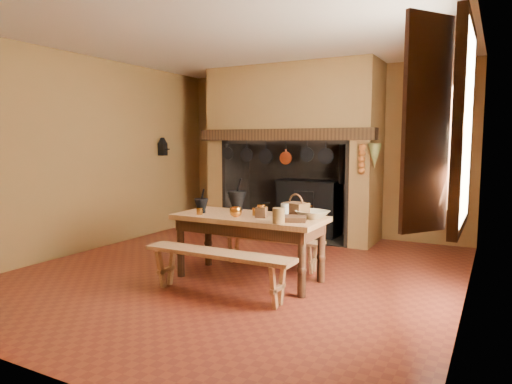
% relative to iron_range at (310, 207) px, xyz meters
% --- Properties ---
extents(floor, '(5.50, 5.50, 0.00)m').
position_rel_iron_range_xyz_m(floor, '(0.04, -2.45, -0.48)').
color(floor, maroon).
rests_on(floor, ground).
extents(ceiling, '(5.50, 5.50, 0.00)m').
position_rel_iron_range_xyz_m(ceiling, '(0.04, -2.45, 2.32)').
color(ceiling, silver).
rests_on(ceiling, back_wall).
extents(back_wall, '(5.00, 0.02, 2.80)m').
position_rel_iron_range_xyz_m(back_wall, '(0.04, 0.30, 0.92)').
color(back_wall, olive).
rests_on(back_wall, floor).
extents(wall_left, '(0.02, 5.50, 2.80)m').
position_rel_iron_range_xyz_m(wall_left, '(-2.46, -2.45, 0.92)').
color(wall_left, olive).
rests_on(wall_left, floor).
extents(wall_right, '(0.02, 5.50, 2.80)m').
position_rel_iron_range_xyz_m(wall_right, '(2.54, -2.45, 0.92)').
color(wall_right, olive).
rests_on(wall_right, floor).
extents(wall_front, '(5.00, 0.02, 2.80)m').
position_rel_iron_range_xyz_m(wall_front, '(0.04, -5.20, 0.92)').
color(wall_front, olive).
rests_on(wall_front, floor).
extents(chimney_breast, '(2.95, 0.96, 2.80)m').
position_rel_iron_range_xyz_m(chimney_breast, '(-0.26, -0.14, 1.33)').
color(chimney_breast, olive).
rests_on(chimney_breast, floor).
extents(iron_range, '(1.12, 0.55, 1.60)m').
position_rel_iron_range_xyz_m(iron_range, '(0.00, 0.00, 0.00)').
color(iron_range, black).
rests_on(iron_range, floor).
extents(hearth_pans, '(0.51, 0.62, 0.20)m').
position_rel_iron_range_xyz_m(hearth_pans, '(-1.01, -0.23, -0.39)').
color(hearth_pans, '#C17C2C').
rests_on(hearth_pans, floor).
extents(hanging_pans, '(1.92, 0.29, 0.27)m').
position_rel_iron_range_xyz_m(hanging_pans, '(-0.30, -0.64, 0.88)').
color(hanging_pans, black).
rests_on(hanging_pans, chimney_breast).
extents(onion_string, '(0.12, 0.10, 0.46)m').
position_rel_iron_range_xyz_m(onion_string, '(1.04, -0.66, 0.85)').
color(onion_string, '#994F1C').
rests_on(onion_string, chimney_breast).
extents(herb_bunch, '(0.20, 0.20, 0.35)m').
position_rel_iron_range_xyz_m(herb_bunch, '(1.22, -0.66, 0.90)').
color(herb_bunch, brown).
rests_on(herb_bunch, chimney_breast).
extents(window, '(0.39, 1.75, 1.76)m').
position_rel_iron_range_xyz_m(window, '(2.39, -2.85, 1.22)').
color(window, white).
rests_on(window, wall_right).
extents(wall_coffee_mill, '(0.23, 0.16, 0.31)m').
position_rel_iron_range_xyz_m(wall_coffee_mill, '(-2.38, -0.90, 1.03)').
color(wall_coffee_mill, black).
rests_on(wall_coffee_mill, wall_left).
extents(work_table, '(1.72, 0.76, 0.74)m').
position_rel_iron_range_xyz_m(work_table, '(0.30, -2.63, 0.14)').
color(work_table, tan).
rests_on(work_table, floor).
extents(bench_front, '(1.66, 0.29, 0.47)m').
position_rel_iron_range_xyz_m(bench_front, '(0.30, -3.30, -0.13)').
color(bench_front, tan).
rests_on(bench_front, floor).
extents(bench_back, '(1.36, 0.24, 0.38)m').
position_rel_iron_range_xyz_m(bench_back, '(0.30, -2.07, -0.20)').
color(bench_back, tan).
rests_on(bench_back, floor).
extents(mortar_large, '(0.24, 0.24, 0.40)m').
position_rel_iron_range_xyz_m(mortar_large, '(-0.02, -2.37, 0.39)').
color(mortar_large, black).
rests_on(mortar_large, work_table).
extents(mortar_small, '(0.17, 0.17, 0.29)m').
position_rel_iron_range_xyz_m(mortar_small, '(-0.29, -2.74, 0.35)').
color(mortar_small, black).
rests_on(mortar_small, work_table).
extents(coffee_grinder, '(0.17, 0.14, 0.18)m').
position_rel_iron_range_xyz_m(coffee_grinder, '(0.49, -2.70, 0.33)').
color(coffee_grinder, '#321910').
rests_on(coffee_grinder, work_table).
extents(brass_mug_a, '(0.09, 0.09, 0.08)m').
position_rel_iron_range_xyz_m(brass_mug_a, '(-0.23, -2.85, 0.30)').
color(brass_mug_a, '#C17C2C').
rests_on(brass_mug_a, work_table).
extents(brass_mug_b, '(0.08, 0.08, 0.09)m').
position_rel_iron_range_xyz_m(brass_mug_b, '(0.36, -2.60, 0.30)').
color(brass_mug_b, '#C17C2C').
rests_on(brass_mug_b, work_table).
extents(mixing_bowl, '(0.42, 0.42, 0.08)m').
position_rel_iron_range_xyz_m(mixing_bowl, '(1.00, -2.47, 0.30)').
color(mixing_bowl, '#BBB290').
rests_on(mixing_bowl, work_table).
extents(stoneware_crock, '(0.15, 0.15, 0.16)m').
position_rel_iron_range_xyz_m(stoneware_crock, '(0.81, -2.94, 0.34)').
color(stoneware_crock, brown).
rests_on(stoneware_crock, work_table).
extents(glass_jar, '(0.12, 0.12, 0.16)m').
position_rel_iron_range_xyz_m(glass_jar, '(0.72, -2.58, 0.34)').
color(glass_jar, beige).
rests_on(glass_jar, work_table).
extents(wicker_basket, '(0.31, 0.26, 0.25)m').
position_rel_iron_range_xyz_m(wicker_basket, '(0.77, -2.40, 0.34)').
color(wicker_basket, '#442214').
rests_on(wicker_basket, work_table).
extents(wooden_tray, '(0.37, 0.31, 0.05)m').
position_rel_iron_range_xyz_m(wooden_tray, '(0.87, -2.76, 0.29)').
color(wooden_tray, '#321910').
rests_on(wooden_tray, work_table).
extents(brass_cup, '(0.14, 0.14, 0.11)m').
position_rel_iron_range_xyz_m(brass_cup, '(0.22, -2.80, 0.31)').
color(brass_cup, '#C17C2C').
rests_on(brass_cup, work_table).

